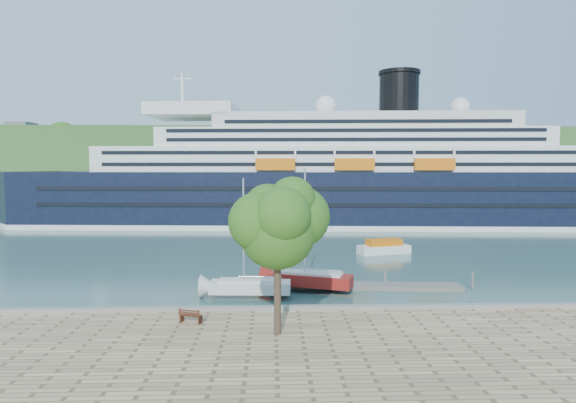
# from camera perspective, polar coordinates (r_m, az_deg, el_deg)

# --- Properties ---
(ground) EXTENTS (400.00, 400.00, 0.00)m
(ground) POSITION_cam_1_polar(r_m,az_deg,el_deg) (34.84, 3.70, -14.15)
(ground) COLOR #315855
(ground) RESTS_ON ground
(far_hillside) EXTENTS (400.00, 50.00, 24.00)m
(far_hillside) POSITION_cam_1_polar(r_m,az_deg,el_deg) (177.96, -0.86, 4.46)
(far_hillside) COLOR #305421
(far_hillside) RESTS_ON ground
(quay_coping) EXTENTS (220.00, 0.50, 0.30)m
(quay_coping) POSITION_cam_1_polar(r_m,az_deg,el_deg) (34.31, 3.74, -12.43)
(quay_coping) COLOR slate
(quay_coping) RESTS_ON promenade
(cruise_ship) EXTENTS (128.15, 26.74, 28.57)m
(cruise_ship) POSITION_cam_1_polar(r_m,az_deg,el_deg) (90.37, 4.50, 6.24)
(cruise_ship) COLOR black
(cruise_ship) RESTS_ON ground
(park_bench) EXTENTS (1.68, 1.12, 1.00)m
(park_bench) POSITION_cam_1_polar(r_m,az_deg,el_deg) (32.05, -11.43, -13.06)
(park_bench) COLOR #4F2716
(park_bench) RESTS_ON promenade
(promenade_tree) EXTENTS (6.10, 6.10, 10.10)m
(promenade_tree) POSITION_cam_1_polar(r_m,az_deg,el_deg) (28.37, -1.25, -5.77)
(promenade_tree) COLOR #295C18
(promenade_tree) RESTS_ON promenade
(floating_pontoon) EXTENTS (17.47, 3.88, 0.39)m
(floating_pontoon) POSITION_cam_1_polar(r_m,az_deg,el_deg) (44.61, 8.93, -9.85)
(floating_pontoon) COLOR gray
(floating_pontoon) RESTS_ON ground
(sailboat_white_near) EXTENTS (7.50, 2.50, 9.54)m
(sailboat_white_near) POSITION_cam_1_polar(r_m,az_deg,el_deg) (39.89, -4.54, -4.76)
(sailboat_white_near) COLOR silver
(sailboat_white_near) RESTS_ON ground
(sailboat_red) EXTENTS (8.27, 4.79, 10.32)m
(sailboat_red) POSITION_cam_1_polar(r_m,az_deg,el_deg) (41.96, 2.74, -3.78)
(sailboat_red) COLOR maroon
(sailboat_red) RESTS_ON ground
(tender_launch) EXTENTS (6.98, 3.90, 1.83)m
(tender_launch) POSITION_cam_1_polar(r_m,az_deg,el_deg) (62.16, 11.29, -5.23)
(tender_launch) COLOR orange
(tender_launch) RESTS_ON ground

